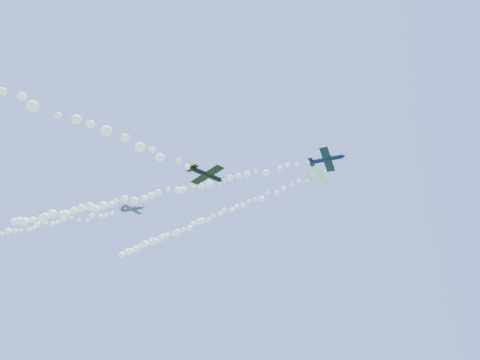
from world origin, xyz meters
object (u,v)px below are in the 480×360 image
(plane_grey, at_px, (132,209))
(plane_black, at_px, (207,175))
(plane_navy, at_px, (327,159))
(plane_white, at_px, (320,174))

(plane_grey, height_order, plane_black, plane_grey)
(plane_grey, distance_m, plane_black, 40.23)
(plane_navy, xyz_separation_m, plane_grey, (-44.72, 8.89, 0.38))
(plane_white, relative_size, plane_navy, 1.09)
(plane_grey, bearing_deg, plane_white, 16.73)
(plane_white, relative_size, plane_grey, 1.25)
(plane_white, bearing_deg, plane_grey, -141.59)
(plane_white, relative_size, plane_black, 1.32)
(plane_white, distance_m, plane_black, 43.30)
(plane_black, bearing_deg, plane_navy, -10.11)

